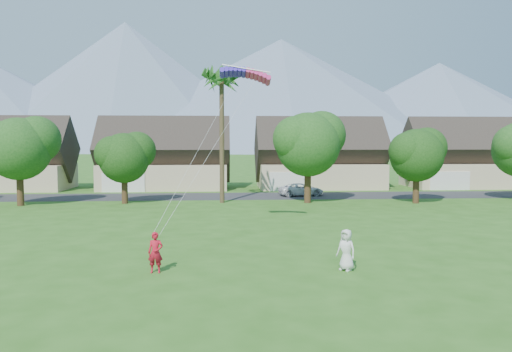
{
  "coord_description": "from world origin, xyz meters",
  "views": [
    {
      "loc": [
        -1.8,
        -18.07,
        5.77
      ],
      "look_at": [
        0.0,
        10.0,
        3.8
      ],
      "focal_mm": 35.0,
      "sensor_mm": 36.0,
      "label": 1
    }
  ],
  "objects": [
    {
      "name": "parked_car",
      "position": [
        6.32,
        34.0,
        0.66
      ],
      "size": [
        5.05,
        2.94,
        1.32
      ],
      "primitive_type": "imported",
      "rotation": [
        0.0,
        0.0,
        1.74
      ],
      "color": "white",
      "rests_on": "ground"
    },
    {
      "name": "watcher",
      "position": [
        3.63,
        3.58,
        0.93
      ],
      "size": [
        1.05,
        1.06,
        1.85
      ],
      "primitive_type": "imported",
      "rotation": [
        0.0,
        0.0,
        -0.8
      ],
      "color": "silver",
      "rests_on": "ground"
    },
    {
      "name": "tree_row",
      "position": [
        -1.14,
        27.92,
        4.89
      ],
      "size": [
        62.27,
        6.67,
        8.45
      ],
      "color": "#47301C",
      "rests_on": "ground"
    },
    {
      "name": "kite_flyer",
      "position": [
        -4.82,
        3.7,
        0.9
      ],
      "size": [
        0.67,
        0.44,
        1.8
      ],
      "primitive_type": "imported",
      "rotation": [
        0.0,
        0.0,
        -0.02
      ],
      "color": "red",
      "rests_on": "ground"
    },
    {
      "name": "ground",
      "position": [
        0.0,
        0.0,
        0.0
      ],
      "size": [
        500.0,
        500.0,
        0.0
      ],
      "primitive_type": "plane",
      "color": "#2D6019",
      "rests_on": "ground"
    },
    {
      "name": "parafoil_kite",
      "position": [
        -0.43,
        13.06,
        9.99
      ],
      "size": [
        3.17,
        1.09,
        0.5
      ],
      "rotation": [
        0.0,
        0.0,
        -0.06
      ],
      "color": "#3419C1",
      "rests_on": "ground"
    },
    {
      "name": "street",
      "position": [
        0.0,
        34.0,
        0.01
      ],
      "size": [
        90.0,
        7.0,
        0.01
      ],
      "primitive_type": "cube",
      "color": "#2D2D30",
      "rests_on": "ground"
    },
    {
      "name": "houses_row",
      "position": [
        0.49,
        42.99,
        3.44
      ],
      "size": [
        72.75,
        8.19,
        8.86
      ],
      "color": "beige",
      "rests_on": "ground"
    },
    {
      "name": "mountain_ridge",
      "position": [
        10.4,
        260.0,
        29.07
      ],
      "size": [
        540.0,
        240.0,
        70.0
      ],
      "color": "slate",
      "rests_on": "ground"
    },
    {
      "name": "fan_palm",
      "position": [
        -2.0,
        28.5,
        11.8
      ],
      "size": [
        3.0,
        3.0,
        13.8
      ],
      "color": "#4C3D26",
      "rests_on": "ground"
    }
  ]
}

